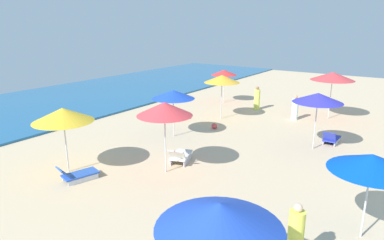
% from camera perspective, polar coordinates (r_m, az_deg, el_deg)
% --- Properties ---
extents(ocean, '(60.00, 11.75, 0.12)m').
position_cam_1_polar(ocean, '(24.45, -29.16, 0.98)').
color(ocean, '#226398').
rests_on(ocean, ground_plane).
extents(umbrella_0, '(2.10, 2.10, 2.35)m').
position_cam_1_polar(umbrella_0, '(16.69, -3.14, 4.28)').
color(umbrella_0, silver).
rests_on(umbrella_0, ground_plane).
extents(umbrella_1, '(2.15, 2.15, 2.56)m').
position_cam_1_polar(umbrella_1, '(15.83, 20.24, 3.49)').
color(umbrella_1, silver).
rests_on(umbrella_1, ground_plane).
extents(lounge_chair_1_0, '(1.26, 0.60, 0.67)m').
position_cam_1_polar(lounge_chair_1_0, '(17.38, 22.18, -2.90)').
color(lounge_chair_1_0, silver).
rests_on(lounge_chair_1_0, ground_plane).
extents(umbrella_2, '(2.36, 2.36, 2.41)m').
position_cam_1_polar(umbrella_2, '(6.31, 4.61, -15.64)').
color(umbrella_2, silver).
rests_on(umbrella_2, ground_plane).
extents(umbrella_3, '(2.47, 2.47, 2.77)m').
position_cam_1_polar(umbrella_3, '(21.47, 22.39, 6.77)').
color(umbrella_3, silver).
rests_on(umbrella_3, ground_plane).
extents(umbrella_4, '(1.82, 1.82, 2.34)m').
position_cam_1_polar(umbrella_4, '(24.35, 5.37, 7.87)').
color(umbrella_4, silver).
rests_on(umbrella_4, ground_plane).
extents(umbrella_5, '(2.07, 2.07, 2.60)m').
position_cam_1_polar(umbrella_5, '(19.99, 5.01, 6.84)').
color(umbrella_5, silver).
rests_on(umbrella_5, ground_plane).
extents(umbrella_6, '(2.10, 2.10, 2.34)m').
position_cam_1_polar(umbrella_6, '(9.65, 27.75, -6.28)').
color(umbrella_6, silver).
rests_on(umbrella_6, ground_plane).
extents(umbrella_7, '(2.22, 2.22, 2.50)m').
position_cam_1_polar(umbrella_7, '(13.33, -20.71, 0.80)').
color(umbrella_7, silver).
rests_on(umbrella_7, ground_plane).
extents(lounge_chair_7_0, '(1.49, 0.96, 0.64)m').
position_cam_1_polar(lounge_chair_7_0, '(13.08, -18.56, -8.61)').
color(lounge_chair_7_0, silver).
rests_on(lounge_chair_7_0, ground_plane).
extents(umbrella_8, '(2.05, 2.05, 2.72)m').
position_cam_1_polar(umbrella_8, '(12.42, -4.59, 1.85)').
color(umbrella_8, silver).
rests_on(umbrella_8, ground_plane).
extents(lounge_chair_8_0, '(1.55, 1.08, 0.74)m').
position_cam_1_polar(lounge_chair_8_0, '(13.93, -1.98, -5.99)').
color(lounge_chair_8_0, silver).
rests_on(lounge_chair_8_0, ground_plane).
extents(beachgoer_0, '(0.50, 0.50, 1.48)m').
position_cam_1_polar(beachgoer_0, '(20.89, 16.77, 1.86)').
color(beachgoer_0, white).
rests_on(beachgoer_0, ground_plane).
extents(beachgoer_1, '(0.41, 0.41, 1.61)m').
position_cam_1_polar(beachgoer_1, '(8.56, 16.84, -18.28)').
color(beachgoer_1, '#E3E652').
rests_on(beachgoer_1, ground_plane).
extents(beachgoer_2, '(0.48, 0.48, 1.54)m').
position_cam_1_polar(beachgoer_2, '(22.81, 10.77, 3.46)').
color(beachgoer_2, '#ECF861').
rests_on(beachgoer_2, ground_plane).
extents(beach_ball_0, '(0.39, 0.39, 0.39)m').
position_cam_1_polar(beach_ball_0, '(20.18, -1.32, 0.65)').
color(beach_ball_0, red).
rests_on(beach_ball_0, ground_plane).
extents(beach_ball_1, '(0.32, 0.32, 0.32)m').
position_cam_1_polar(beach_ball_1, '(18.39, 3.74, -1.00)').
color(beach_ball_1, '#DB4446').
rests_on(beach_ball_1, ground_plane).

